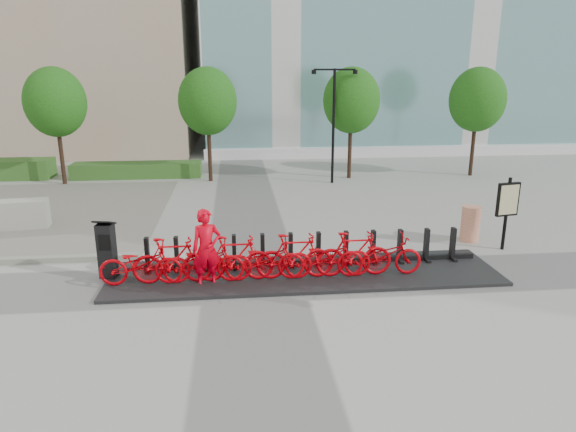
{
  "coord_description": "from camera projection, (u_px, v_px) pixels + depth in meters",
  "views": [
    {
      "loc": [
        -0.35,
        -11.49,
        4.91
      ],
      "look_at": [
        1.0,
        1.5,
        1.2
      ],
      "focal_mm": 32.0,
      "sensor_mm": 36.0,
      "label": 1
    }
  ],
  "objects": [
    {
      "name": "construction_barrel",
      "position": [
        470.0,
        224.0,
        15.23
      ],
      "size": [
        0.56,
        0.56,
        1.06
      ],
      "primitive_type": "cylinder",
      "rotation": [
        0.0,
        0.0,
        -0.02
      ],
      "color": "#DF4306",
      "rests_on": "ground"
    },
    {
      "name": "jersey_barrier",
      "position": [
        9.0,
        215.0,
        16.4
      ],
      "size": [
        2.43,
        0.94,
        0.92
      ],
      "primitive_type": "cube",
      "rotation": [
        0.0,
        0.0,
        0.12
      ],
      "color": "gray",
      "rests_on": "ground"
    },
    {
      "name": "dock_pad",
      "position": [
        305.0,
        273.0,
        12.77
      ],
      "size": [
        9.6,
        2.4,
        0.08
      ],
      "primitive_type": "cube",
      "color": "black",
      "rests_on": "ground"
    },
    {
      "name": "bike_5",
      "position": [
        295.0,
        256.0,
        12.25
      ],
      "size": [
        1.86,
        0.53,
        1.12
      ],
      "primitive_type": "imported",
      "rotation": [
        0.0,
        0.0,
        1.57
      ],
      "color": "#BA0008",
      "rests_on": "dock_pad"
    },
    {
      "name": "worker_red",
      "position": [
        207.0,
        249.0,
        11.88
      ],
      "size": [
        0.77,
        0.59,
        1.87
      ],
      "primitive_type": "imported",
      "rotation": [
        0.0,
        0.0,
        0.23
      ],
      "color": "red",
      "rests_on": "ground"
    },
    {
      "name": "bike_8",
      "position": [
        383.0,
        255.0,
        12.48
      ],
      "size": [
        1.92,
        0.67,
        1.01
      ],
      "primitive_type": "imported",
      "rotation": [
        0.0,
        0.0,
        1.57
      ],
      "color": "#BA0008",
      "rests_on": "dock_pad"
    },
    {
      "name": "tree_0",
      "position": [
        55.0,
        102.0,
        22.07
      ],
      "size": [
        2.6,
        2.6,
        5.1
      ],
      "color": "black",
      "rests_on": "ground"
    },
    {
      "name": "kiosk",
      "position": [
        107.0,
        250.0,
        12.27
      ],
      "size": [
        0.51,
        0.45,
        1.46
      ],
      "rotation": [
        0.0,
        0.0,
        -0.17
      ],
      "color": "black",
      "rests_on": "dock_pad"
    },
    {
      "name": "ground",
      "position": [
        253.0,
        282.0,
        12.37
      ],
      "size": [
        120.0,
        120.0,
        0.0
      ],
      "primitive_type": "plane",
      "color": "#9C9B94"
    },
    {
      "name": "bike_7",
      "position": [
        354.0,
        254.0,
        12.39
      ],
      "size": [
        1.86,
        0.53,
        1.12
      ],
      "primitive_type": "imported",
      "rotation": [
        0.0,
        0.0,
        1.57
      ],
      "color": "#BA0008",
      "rests_on": "dock_pad"
    },
    {
      "name": "dock_rail_posts",
      "position": [
        305.0,
        249.0,
        13.11
      ],
      "size": [
        8.02,
        0.5,
        0.85
      ],
      "primitive_type": null,
      "color": "black",
      "rests_on": "dock_pad"
    },
    {
      "name": "bike_3",
      "position": [
        234.0,
        258.0,
        12.1
      ],
      "size": [
        1.86,
        0.53,
        1.12
      ],
      "primitive_type": "imported",
      "rotation": [
        0.0,
        0.0,
        1.57
      ],
      "color": "#BA0008",
      "rests_on": "dock_pad"
    },
    {
      "name": "hedge_b",
      "position": [
        137.0,
        170.0,
        24.4
      ],
      "size": [
        6.0,
        1.2,
        0.7
      ],
      "primitive_type": "cube",
      "color": "#26551E",
      "rests_on": "ground"
    },
    {
      "name": "bike_2",
      "position": [
        203.0,
        262.0,
        12.05
      ],
      "size": [
        1.92,
        0.67,
        1.01
      ],
      "primitive_type": "imported",
      "rotation": [
        0.0,
        0.0,
        1.57
      ],
      "color": "#BA0008",
      "rests_on": "dock_pad"
    },
    {
      "name": "bike_0",
      "position": [
        141.0,
        264.0,
        11.9
      ],
      "size": [
        1.92,
        0.67,
        1.01
      ],
      "primitive_type": "imported",
      "rotation": [
        0.0,
        0.0,
        1.57
      ],
      "color": "#BA0008",
      "rests_on": "dock_pad"
    },
    {
      "name": "tree_3",
      "position": [
        477.0,
        100.0,
        23.96
      ],
      "size": [
        2.6,
        2.6,
        5.1
      ],
      "color": "black",
      "rests_on": "ground"
    },
    {
      "name": "map_sign",
      "position": [
        508.0,
        202.0,
        14.25
      ],
      "size": [
        0.69,
        0.23,
        2.08
      ],
      "rotation": [
        0.0,
        0.0,
        0.19
      ],
      "color": "black",
      "rests_on": "ground"
    },
    {
      "name": "bike_6",
      "position": [
        324.0,
        257.0,
        12.33
      ],
      "size": [
        1.92,
        0.67,
        1.01
      ],
      "primitive_type": "imported",
      "rotation": [
        0.0,
        0.0,
        1.57
      ],
      "color": "#BA0008",
      "rests_on": "dock_pad"
    },
    {
      "name": "bike_4",
      "position": [
        265.0,
        259.0,
        12.19
      ],
      "size": [
        1.92,
        0.67,
        1.01
      ],
      "primitive_type": "imported",
      "rotation": [
        0.0,
        0.0,
        1.57
      ],
      "color": "#BA0008",
      "rests_on": "dock_pad"
    },
    {
      "name": "bike_1",
      "position": [
        172.0,
        261.0,
        11.96
      ],
      "size": [
        1.86,
        0.53,
        1.12
      ],
      "primitive_type": "imported",
      "rotation": [
        0.0,
        0.0,
        1.57
      ],
      "color": "#BA0008",
      "rests_on": "dock_pad"
    },
    {
      "name": "tree_1",
      "position": [
        207.0,
        101.0,
        22.72
      ],
      "size": [
        2.6,
        2.6,
        5.1
      ],
      "color": "black",
      "rests_on": "ground"
    },
    {
      "name": "tree_2",
      "position": [
        351.0,
        101.0,
        23.36
      ],
      "size": [
        2.6,
        2.6,
        5.1
      ],
      "color": "black",
      "rests_on": "ground"
    },
    {
      "name": "streetlamp",
      "position": [
        334.0,
        113.0,
        22.43
      ],
      "size": [
        2.0,
        0.2,
        5.0
      ],
      "color": "black",
      "rests_on": "ground"
    }
  ]
}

